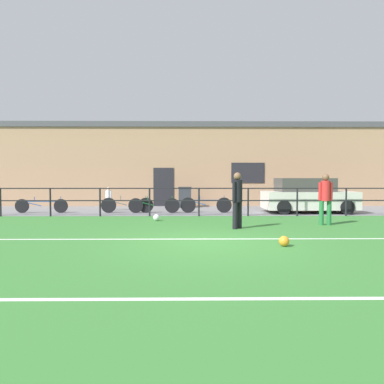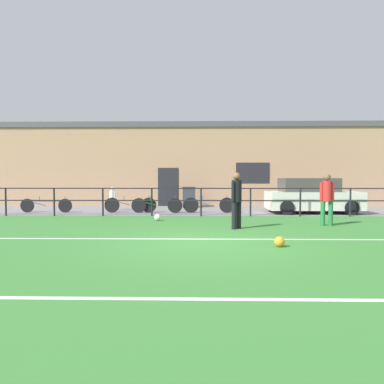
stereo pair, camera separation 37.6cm
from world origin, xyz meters
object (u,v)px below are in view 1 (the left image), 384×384
(bicycle_parked_0, at_px, (154,205))
(trash_bin_0, at_px, (185,197))
(bicycle_parked_3, at_px, (206,205))
(parked_car_red, at_px, (307,196))
(bicycle_parked_2, at_px, (127,205))
(soccer_ball_spare, at_px, (156,217))
(soccer_ball_match, at_px, (284,241))
(player_goalkeeper, at_px, (237,197))
(player_striker, at_px, (325,196))
(spectator_child, at_px, (108,197))
(bicycle_parked_1, at_px, (41,206))

(bicycle_parked_0, distance_m, trash_bin_0, 3.19)
(bicycle_parked_0, xyz_separation_m, bicycle_parked_3, (2.28, 0.07, 0.01))
(parked_car_red, relative_size, bicycle_parked_2, 1.70)
(soccer_ball_spare, relative_size, bicycle_parked_3, 0.10)
(parked_car_red, bearing_deg, soccer_ball_match, -111.88)
(player_goalkeeper, distance_m, trash_bin_0, 7.80)
(bicycle_parked_3, bearing_deg, parked_car_red, 0.95)
(soccer_ball_match, bearing_deg, bicycle_parked_0, 115.79)
(player_goalkeeper, relative_size, player_striker, 1.02)
(soccer_ball_match, height_order, parked_car_red, parked_car_red)
(player_striker, relative_size, spectator_child, 1.52)
(player_goalkeeper, bearing_deg, bicycle_parked_2, 81.11)
(player_goalkeeper, xyz_separation_m, trash_bin_0, (-1.66, 7.61, -0.42))
(spectator_child, height_order, trash_bin_0, spectator_child)
(soccer_ball_match, bearing_deg, player_striker, 57.41)
(bicycle_parked_3, distance_m, trash_bin_0, 2.98)
(parked_car_red, bearing_deg, player_goalkeeper, -127.78)
(spectator_child, distance_m, bicycle_parked_2, 1.55)
(soccer_ball_spare, relative_size, spectator_child, 0.21)
(spectator_child, height_order, bicycle_parked_3, spectator_child)
(soccer_ball_match, distance_m, trash_bin_0, 10.74)
(bicycle_parked_3, bearing_deg, player_striker, -47.01)
(bicycle_parked_1, bearing_deg, parked_car_red, 0.36)
(bicycle_parked_1, relative_size, bicycle_parked_3, 1.02)
(bicycle_parked_1, bearing_deg, player_striker, -20.08)
(soccer_ball_match, bearing_deg, spectator_child, 123.96)
(soccer_ball_match, distance_m, bicycle_parked_1, 11.51)
(soccer_ball_spare, height_order, bicycle_parked_2, bicycle_parked_2)
(soccer_ball_match, height_order, bicycle_parked_1, bicycle_parked_1)
(player_striker, height_order, trash_bin_0, player_striker)
(bicycle_parked_1, xyz_separation_m, trash_bin_0, (6.26, 2.82, 0.22))
(soccer_ball_match, bearing_deg, parked_car_red, 68.12)
(player_goalkeeper, height_order, bicycle_parked_1, player_goalkeeper)
(player_goalkeeper, distance_m, soccer_ball_match, 3.06)
(soccer_ball_spare, bearing_deg, bicycle_parked_2, 118.97)
(player_goalkeeper, relative_size, trash_bin_0, 1.61)
(soccer_ball_spare, height_order, bicycle_parked_1, bicycle_parked_1)
(player_goalkeeper, height_order, bicycle_parked_0, player_goalkeeper)
(parked_car_red, height_order, bicycle_parked_2, parked_car_red)
(player_goalkeeper, relative_size, soccer_ball_match, 7.28)
(bicycle_parked_1, bearing_deg, bicycle_parked_3, -0.00)
(player_goalkeeper, xyz_separation_m, soccer_ball_spare, (-2.65, 2.04, -0.86))
(soccer_ball_match, distance_m, spectator_child, 10.58)
(player_goalkeeper, bearing_deg, parked_car_red, 2.28)
(bicycle_parked_2, bearing_deg, bicycle_parked_3, 0.00)
(player_striker, distance_m, bicycle_parked_2, 8.24)
(parked_car_red, bearing_deg, bicycle_parked_1, -179.64)
(bicycle_parked_3, bearing_deg, trash_bin_0, 108.64)
(player_goalkeeper, distance_m, bicycle_parked_3, 4.88)
(soccer_ball_spare, distance_m, trash_bin_0, 5.67)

